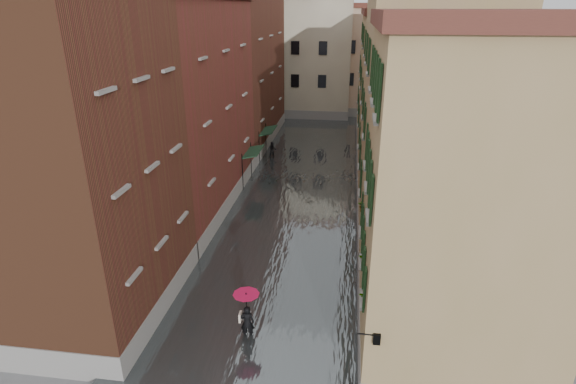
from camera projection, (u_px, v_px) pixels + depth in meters
The scene contains 16 objects.
ground at pixel (269, 293), 20.45m from camera, with size 120.00×120.00×0.00m, color #5C5B5E.
floodwater at pixel (301, 186), 32.32m from camera, with size 10.00×60.00×0.20m, color #464C4D.
building_left_near at pixel (76, 165), 17.03m from camera, with size 6.00×8.00×13.00m, color brown.
building_left_mid at pixel (180, 111), 27.20m from camera, with size 6.00×14.00×12.50m, color maroon.
building_left_far at pixel (239, 67), 40.65m from camera, with size 6.00×16.00×14.00m, color brown.
building_right_near at pixel (455, 204), 15.54m from camera, with size 6.00×8.00×11.50m, color #937B4C.
building_right_mid at pixel (417, 113), 25.32m from camera, with size 6.00×14.00×13.00m, color #987C5C.
building_right_far at pixel (395, 85), 39.35m from camera, with size 6.00×16.00×11.50m, color #937B4C.
building_end_cream at pixel (300, 58), 53.15m from camera, with size 12.00×9.00×13.00m, color beige.
building_end_pink at pixel (376, 62), 54.03m from camera, with size 10.00×9.00×12.00m, color tan.
awning_near at pixel (253, 153), 31.96m from camera, with size 1.09×2.86×2.80m.
awning_far at pixel (268, 131), 37.43m from camera, with size 1.09×3.03×2.80m.
wall_lantern at pixel (376, 338), 13.26m from camera, with size 0.71×0.22×0.35m.
window_planters at pixel (366, 242), 17.64m from camera, with size 0.59×8.28×0.84m.
pedestrian_main at pixel (247, 310), 17.16m from camera, with size 1.02×1.02×2.06m.
pedestrian_far at pixel (273, 150), 38.31m from camera, with size 0.72×0.56×1.49m, color black.
Camera 1 is at (3.21, -16.87, 12.05)m, focal length 28.00 mm.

